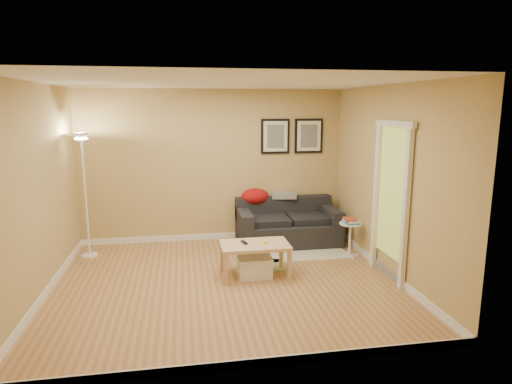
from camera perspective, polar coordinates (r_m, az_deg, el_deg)
floor at (r=5.98m, az=-3.91°, el=-11.66°), size 4.50×4.50×0.00m
ceiling at (r=5.52m, az=-4.28°, el=14.06°), size 4.50×4.50×0.00m
wall_back at (r=7.58m, az=-5.58°, el=3.37°), size 4.50×0.00×4.50m
wall_front at (r=3.67m, az=-1.01°, el=-4.88°), size 4.50×0.00×4.50m
wall_left at (r=5.84m, az=-26.62°, el=-0.06°), size 0.00×4.00×4.00m
wall_right at (r=6.24m, az=16.96°, el=1.28°), size 0.00×4.00×4.00m
baseboard_back at (r=7.83m, az=-5.40°, el=-5.74°), size 4.50×0.02×0.10m
baseboard_front at (r=4.20m, az=-0.97°, el=-21.46°), size 4.50×0.02×0.10m
baseboard_left at (r=6.18m, az=-25.51°, el=-11.50°), size 0.02×4.00×0.10m
baseboard_right at (r=6.55m, az=16.26°, el=-9.56°), size 0.02×4.00×0.10m
sofa at (r=7.49m, az=4.17°, el=-3.92°), size 1.70×0.90×0.75m
red_throw at (r=7.61m, az=-0.11°, el=-0.59°), size 0.48×0.36×0.28m
plaid_throw at (r=7.70m, az=3.65°, el=-0.40°), size 0.45×0.32×0.10m
framed_print_left at (r=7.65m, az=2.52°, el=7.25°), size 0.50×0.04×0.60m
framed_print_right at (r=7.80m, az=6.87°, el=7.26°), size 0.50×0.04×0.60m
area_rug at (r=7.18m, az=6.54°, el=-7.70°), size 1.25×0.85×0.01m
green_runner at (r=6.52m, az=0.36°, el=-9.62°), size 0.70×0.50×0.01m
coffee_table at (r=6.10m, az=-0.16°, el=-8.81°), size 1.07×0.84×0.47m
remote_control at (r=6.05m, az=-1.55°, el=-6.56°), size 0.08×0.17×0.02m
tape_roll at (r=6.02m, az=1.26°, el=-6.61°), size 0.07×0.07×0.03m
storage_bin at (r=6.10m, az=-0.19°, el=-9.71°), size 0.47×0.34×0.29m
side_table at (r=7.04m, az=12.11°, el=-6.06°), size 0.35×0.35×0.53m
book_stack at (r=6.94m, az=12.17°, el=-3.67°), size 0.21×0.27×0.08m
floor_lamp at (r=7.18m, az=-21.27°, el=-0.86°), size 0.25×0.25×1.94m
doorway at (r=6.13m, az=17.01°, el=-1.50°), size 0.12×1.01×2.13m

